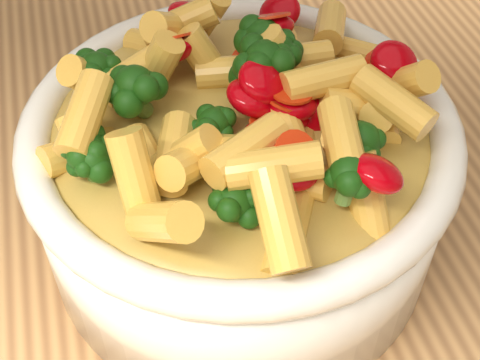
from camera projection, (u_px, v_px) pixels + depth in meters
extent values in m
cube|color=tan|center=(365.00, 260.00, 0.49)|extent=(1.20, 0.80, 0.04)
cylinder|color=white|center=(240.00, 185.00, 0.44)|extent=(0.26, 0.26, 0.10)
ellipsoid|color=white|center=(240.00, 217.00, 0.46)|extent=(0.24, 0.24, 0.04)
torus|color=white|center=(240.00, 128.00, 0.40)|extent=(0.27, 0.27, 0.02)
ellipsoid|color=gold|center=(240.00, 128.00, 0.40)|extent=(0.23, 0.23, 0.03)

